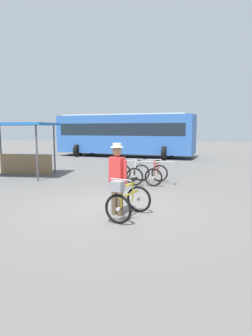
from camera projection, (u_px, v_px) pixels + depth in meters
ground_plane at (112, 209)px, 7.50m from camera, size 80.00×80.00×0.00m
bike_rack_rail at (140, 167)px, 10.72m from camera, size 2.51×0.10×0.88m
racked_bike_orange at (120, 173)px, 11.08m from camera, size 0.67×1.11×0.97m
racked_bike_white at (138, 174)px, 10.95m from camera, size 0.80×1.16×0.97m
racked_bike_red at (157, 174)px, 10.82m from camera, size 0.83×1.18×0.97m
featured_bicycle at (127, 200)px, 6.62m from camera, size 0.98×1.26×0.97m
person_with_featured_bike at (117, 176)px, 6.84m from camera, size 0.48×0.33×1.72m
bus_distant at (125, 133)px, 21.15m from camera, size 10.29×4.55×3.08m
market_stall at (21, 144)px, 12.64m from camera, size 3.17×2.39×2.30m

